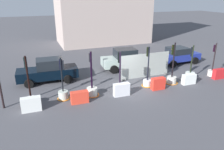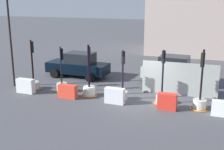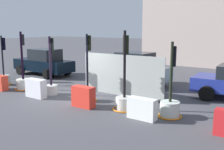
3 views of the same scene
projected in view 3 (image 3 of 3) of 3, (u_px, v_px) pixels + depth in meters
name	position (u px, v px, depth m)	size (l,w,h in m)	color
ground_plane	(71.00, 97.00, 12.86)	(120.00, 120.00, 0.00)	#45454B
traffic_light_1	(4.00, 77.00, 15.52)	(0.82, 0.82, 2.82)	#AEB8AD
traffic_light_2	(23.00, 81.00, 14.36)	(0.96, 0.96, 3.06)	silver
traffic_light_3	(51.00, 82.00, 13.24)	(0.59, 0.59, 2.85)	silver
traffic_light_4	(88.00, 90.00, 12.09)	(0.84, 0.84, 2.99)	silver
traffic_light_5	(124.00, 97.00, 10.84)	(0.96, 0.96, 3.16)	beige
traffic_light_6	(170.00, 105.00, 9.97)	(0.88, 0.88, 2.78)	silver
construction_barrier_2	(36.00, 88.00, 12.74)	(1.10, 0.42, 0.88)	silver
construction_barrier_3	(83.00, 97.00, 11.21)	(1.00, 0.44, 0.87)	red
construction_barrier_4	(142.00, 109.00, 9.74)	(1.08, 0.41, 0.78)	white
car_black_sedan	(44.00, 63.00, 18.63)	(4.63, 2.19, 1.81)	black
car_silver_hatchback	(134.00, 69.00, 15.46)	(4.20, 2.31, 1.87)	#A4BAB1
site_fence_panel	(122.00, 76.00, 13.04)	(4.43, 0.50, 1.99)	#9DA49E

